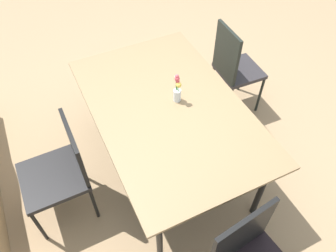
{
  "coord_description": "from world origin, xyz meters",
  "views": [
    {
      "loc": [
        -1.73,
        0.84,
        2.67
      ],
      "look_at": [
        -0.07,
        0.04,
        0.55
      ],
      "focal_mm": 35.34,
      "sensor_mm": 36.0,
      "label": 1
    }
  ],
  "objects_px": {
    "chair_near_right": "(234,66)",
    "flower_vase": "(177,90)",
    "chair_far_side": "(61,169)",
    "dining_table": "(168,112)"
  },
  "relations": [
    {
      "from": "dining_table",
      "to": "chair_near_right",
      "type": "relative_size",
      "value": 1.8
    },
    {
      "from": "dining_table",
      "to": "chair_far_side",
      "type": "bearing_deg",
      "value": 91.22
    },
    {
      "from": "flower_vase",
      "to": "dining_table",
      "type": "bearing_deg",
      "value": 112.64
    },
    {
      "from": "chair_near_right",
      "to": "flower_vase",
      "type": "relative_size",
      "value": 3.86
    },
    {
      "from": "dining_table",
      "to": "flower_vase",
      "type": "height_order",
      "value": "flower_vase"
    },
    {
      "from": "chair_far_side",
      "to": "chair_near_right",
      "type": "height_order",
      "value": "chair_near_right"
    },
    {
      "from": "flower_vase",
      "to": "chair_near_right",
      "type": "bearing_deg",
      "value": -65.84
    },
    {
      "from": "chair_far_side",
      "to": "chair_near_right",
      "type": "distance_m",
      "value": 1.9
    },
    {
      "from": "chair_near_right",
      "to": "dining_table",
      "type": "bearing_deg",
      "value": -63.85
    },
    {
      "from": "chair_far_side",
      "to": "flower_vase",
      "type": "xyz_separation_m",
      "value": [
        0.06,
        -1.03,
        0.36
      ]
    }
  ]
}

